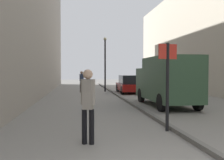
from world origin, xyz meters
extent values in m
plane|color=gray|center=(0.00, 12.00, 0.00)|extent=(80.00, 80.00, 0.00)
cube|color=#615F5B|center=(1.58, 12.00, 0.06)|extent=(0.16, 40.00, 0.12)
cylinder|color=black|center=(-1.03, 17.87, 0.42)|extent=(0.13, 0.13, 0.84)
cylinder|color=black|center=(-0.86, 17.83, 0.42)|extent=(0.13, 0.13, 0.84)
cube|color=#2D3851|center=(-0.94, 17.85, 1.20)|extent=(0.27, 0.24, 0.72)
cylinder|color=#2D3851|center=(-1.07, 17.88, 1.25)|extent=(0.10, 0.10, 0.61)
cylinder|color=#2D3851|center=(-0.82, 17.82, 1.25)|extent=(0.10, 0.10, 0.61)
sphere|color=brown|center=(-0.94, 17.85, 1.67)|extent=(0.23, 0.23, 0.23)
cylinder|color=black|center=(-1.08, 3.04, 0.43)|extent=(0.13, 0.13, 0.85)
cylinder|color=black|center=(-0.91, 2.99, 0.43)|extent=(0.13, 0.13, 0.85)
cube|color=gray|center=(-0.99, 3.02, 1.22)|extent=(0.29, 0.26, 0.73)
cylinder|color=gray|center=(-1.12, 3.05, 1.27)|extent=(0.10, 0.10, 0.62)
cylinder|color=gray|center=(-0.87, 2.98, 1.27)|extent=(0.10, 0.10, 0.62)
sphere|color=tan|center=(-0.99, 3.02, 1.70)|extent=(0.24, 0.24, 0.24)
cube|color=#335138|center=(3.24, 8.51, 1.41)|extent=(1.95, 3.54, 2.14)
cube|color=#335138|center=(3.21, 10.95, 1.14)|extent=(1.92, 1.39, 1.60)
cube|color=black|center=(3.20, 11.43, 1.49)|extent=(1.60, 0.06, 0.70)
cylinder|color=black|center=(2.36, 10.81, 0.40)|extent=(0.23, 0.80, 0.80)
cylinder|color=black|center=(4.06, 10.83, 0.40)|extent=(0.23, 0.80, 0.80)
cylinder|color=black|center=(2.40, 7.44, 0.40)|extent=(0.23, 0.80, 0.80)
cylinder|color=black|center=(4.10, 7.47, 0.40)|extent=(0.23, 0.80, 0.80)
cube|color=maroon|center=(3.00, 17.06, 0.49)|extent=(1.94, 4.26, 0.55)
cube|color=black|center=(3.00, 17.06, 1.11)|extent=(1.60, 2.57, 0.68)
cylinder|color=black|center=(2.23, 18.52, 0.32)|extent=(0.22, 0.65, 0.64)
cylinder|color=black|center=(3.87, 18.46, 0.32)|extent=(0.22, 0.65, 0.64)
cylinder|color=black|center=(2.13, 15.66, 0.32)|extent=(0.22, 0.65, 0.64)
cylinder|color=black|center=(3.77, 15.61, 0.32)|extent=(0.22, 0.65, 0.64)
cylinder|color=black|center=(1.38, 4.02, 1.30)|extent=(0.10, 0.10, 2.60)
cube|color=red|center=(1.38, 4.02, 2.35)|extent=(0.60, 0.14, 0.44)
cylinder|color=black|center=(1.12, 18.54, 2.25)|extent=(0.14, 0.14, 4.50)
sphere|color=beige|center=(1.12, 18.54, 4.62)|extent=(0.28, 0.28, 0.28)
camera|label=1|loc=(-1.22, -2.92, 1.76)|focal=39.42mm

